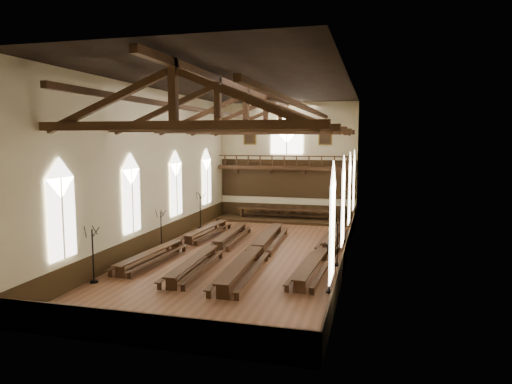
# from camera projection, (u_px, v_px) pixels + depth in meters

# --- Properties ---
(ground) EXTENTS (26.00, 26.00, 0.00)m
(ground) POSITION_uv_depth(u_px,v_px,m) (246.00, 253.00, 27.64)
(ground) COLOR brown
(ground) RESTS_ON ground
(room_walls) EXTENTS (26.00, 26.00, 26.00)m
(room_walls) POSITION_uv_depth(u_px,v_px,m) (246.00, 146.00, 26.89)
(room_walls) COLOR beige
(room_walls) RESTS_ON ground
(wainscot_band) EXTENTS (12.00, 26.00, 1.20)m
(wainscot_band) POSITION_uv_depth(u_px,v_px,m) (246.00, 243.00, 27.57)
(wainscot_band) COLOR #2F210E
(wainscot_band) RESTS_ON ground
(side_windows) EXTENTS (11.85, 19.80, 4.50)m
(side_windows) POSITION_uv_depth(u_px,v_px,m) (246.00, 192.00, 27.21)
(side_windows) COLOR white
(side_windows) RESTS_ON room_walls
(end_window) EXTENTS (2.80, 0.12, 3.80)m
(end_window) POSITION_uv_depth(u_px,v_px,m) (287.00, 135.00, 39.20)
(end_window) COLOR white
(end_window) RESTS_ON room_walls
(minstrels_gallery) EXTENTS (11.80, 1.24, 3.70)m
(minstrels_gallery) POSITION_uv_depth(u_px,v_px,m) (286.00, 174.00, 39.36)
(minstrels_gallery) COLOR #3C2513
(minstrels_gallery) RESTS_ON room_walls
(portraits) EXTENTS (7.75, 0.09, 1.45)m
(portraits) POSITION_uv_depth(u_px,v_px,m) (287.00, 136.00, 39.22)
(portraits) COLOR brown
(portraits) RESTS_ON room_walls
(roof_trusses) EXTENTS (11.70, 25.70, 2.80)m
(roof_trusses) POSITION_uv_depth(u_px,v_px,m) (246.00, 116.00, 26.69)
(roof_trusses) COLOR #3C2513
(roof_trusses) RESTS_ON room_walls
(refectory_row_a) EXTENTS (1.82, 13.78, 0.68)m
(refectory_row_a) POSITION_uv_depth(u_px,v_px,m) (182.00, 241.00, 28.84)
(refectory_row_a) COLOR #3C2513
(refectory_row_a) RESTS_ON ground
(refectory_row_b) EXTENTS (1.67, 13.93, 0.69)m
(refectory_row_b) POSITION_uv_depth(u_px,v_px,m) (215.00, 246.00, 27.23)
(refectory_row_b) COLOR #3C2513
(refectory_row_b) RESTS_ON ground
(refectory_row_c) EXTENTS (1.81, 14.54, 0.76)m
(refectory_row_c) POSITION_uv_depth(u_px,v_px,m) (257.00, 249.00, 26.34)
(refectory_row_c) COLOR #3C2513
(refectory_row_c) RESTS_ON ground
(refectory_row_d) EXTENTS (1.81, 13.94, 0.69)m
(refectory_row_d) POSITION_uv_depth(u_px,v_px,m) (325.00, 249.00, 26.63)
(refectory_row_d) COLOR #3C2513
(refectory_row_d) RESTS_ON ground
(dais) EXTENTS (11.40, 3.20, 0.21)m
(dais) POSITION_uv_depth(u_px,v_px,m) (286.00, 220.00, 38.52)
(dais) COLOR #2F210E
(dais) RESTS_ON ground
(high_table) EXTENTS (8.38, 0.98, 0.79)m
(high_table) POSITION_uv_depth(u_px,v_px,m) (286.00, 211.00, 38.43)
(high_table) COLOR #3C2513
(high_table) RESTS_ON dais
(high_chairs) EXTENTS (5.82, 0.42, 0.95)m
(high_chairs) POSITION_uv_depth(u_px,v_px,m) (288.00, 211.00, 39.22)
(high_chairs) COLOR #3C2513
(high_chairs) RESTS_ON dais
(candelabrum_left_near) EXTENTS (0.84, 0.80, 2.78)m
(candelabrum_left_near) POSITION_uv_depth(u_px,v_px,m) (93.00, 266.00, 21.85)
(candelabrum_left_near) COLOR black
(candelabrum_left_near) RESTS_ON ground
(candelabrum_left_mid) EXTENTS (0.75, 0.71, 2.47)m
(candelabrum_left_mid) POSITION_uv_depth(u_px,v_px,m) (161.00, 237.00, 28.81)
(candelabrum_left_mid) COLOR black
(candelabrum_left_mid) RESTS_ON ground
(candelabrum_left_far) EXTENTS (0.76, 0.87, 2.83)m
(candelabrum_left_far) POSITION_uv_depth(u_px,v_px,m) (200.00, 217.00, 35.23)
(candelabrum_left_far) COLOR black
(candelabrum_left_far) RESTS_ON ground
(candelabrum_right_near) EXTENTS (0.66, 0.70, 2.31)m
(candelabrum_right_near) POSITION_uv_depth(u_px,v_px,m) (329.00, 277.00, 20.49)
(candelabrum_right_near) COLOR black
(candelabrum_right_near) RESTS_ON ground
(candelabrum_right_mid) EXTENTS (0.74, 0.74, 2.50)m
(candelabrum_right_mid) POSITION_uv_depth(u_px,v_px,m) (337.00, 252.00, 24.80)
(candelabrum_right_mid) COLOR black
(candelabrum_right_mid) RESTS_ON ground
(candelabrum_right_far) EXTENTS (0.68, 0.74, 2.42)m
(candelabrum_right_far) POSITION_uv_depth(u_px,v_px,m) (344.00, 231.00, 30.64)
(candelabrum_right_far) COLOR black
(candelabrum_right_far) RESTS_ON ground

